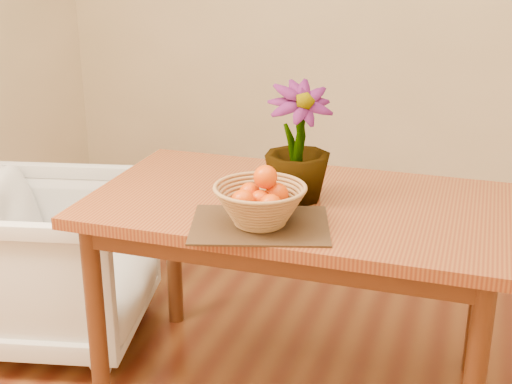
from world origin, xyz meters
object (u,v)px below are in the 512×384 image
(table, at_px, (298,224))
(wicker_basket, at_px, (260,206))
(armchair, at_px, (54,255))
(potted_plant, at_px, (298,143))

(table, bearing_deg, wicker_basket, -101.84)
(wicker_basket, bearing_deg, armchair, 161.83)
(table, height_order, armchair, table)
(table, bearing_deg, potted_plant, 147.77)
(potted_plant, height_order, armchair, potted_plant)
(potted_plant, relative_size, armchair, 0.54)
(table, distance_m, wicker_basket, 0.30)
(wicker_basket, bearing_deg, potted_plant, 79.78)
(wicker_basket, height_order, armchair, wicker_basket)
(table, height_order, wicker_basket, wicker_basket)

